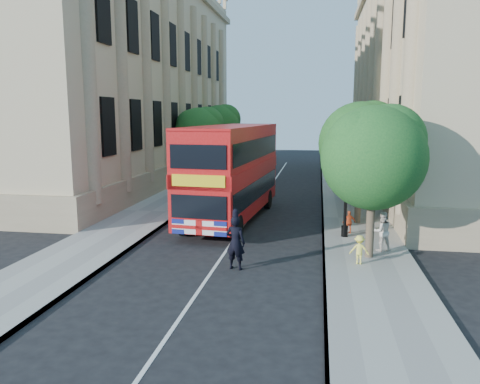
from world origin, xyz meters
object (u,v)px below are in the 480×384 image
at_px(lamp_post, 346,185).
at_px(box_van, 213,180).
at_px(woman_pedestrian, 382,231).
at_px(double_decker_bus, 232,170).
at_px(police_constable, 236,243).

bearing_deg(lamp_post, box_van, 136.00).
xyz_separation_m(box_van, woman_pedestrian, (9.27, -9.66, -0.58)).
height_order(double_decker_bus, woman_pedestrian, double_decker_bus).
bearing_deg(woman_pedestrian, lamp_post, -70.77).
xyz_separation_m(lamp_post, police_constable, (-4.20, -5.00, -1.50)).
distance_m(box_van, police_constable, 13.16).
relative_size(lamp_post, police_constable, 2.56).
bearing_deg(lamp_post, double_decker_bus, 152.66).
height_order(box_van, woman_pedestrian, box_van).
height_order(double_decker_bus, police_constable, double_decker_bus).
bearing_deg(box_van, police_constable, -79.07).
bearing_deg(police_constable, double_decker_bus, -66.59).
bearing_deg(double_decker_bus, lamp_post, -22.56).
height_order(box_van, police_constable, box_van).
height_order(lamp_post, box_van, lamp_post).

